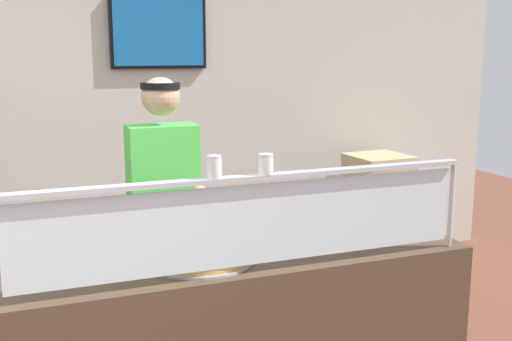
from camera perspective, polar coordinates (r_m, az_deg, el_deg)
shop_rear_unit at (r=5.04m, az=-10.65°, el=4.60°), size 6.68×0.13×2.70m
sneeze_guard at (r=2.66m, az=-0.31°, el=-3.76°), size 2.10×0.06×0.43m
pizza_tray at (r=2.91m, az=-5.24°, el=-7.86°), size 0.52×0.52×0.04m
pizza_server at (r=2.89m, az=-4.51°, el=-7.50°), size 0.13×0.29×0.01m
parmesan_shaker at (r=2.56m, az=-3.84°, el=0.20°), size 0.06×0.06×0.09m
pepper_flake_shaker at (r=2.64m, az=0.91°, el=0.48°), size 0.06×0.06×0.09m
worker_figure at (r=3.54m, az=-8.34°, el=-3.84°), size 0.41×0.50×1.76m
prep_shelf at (r=5.47m, az=10.98°, el=-4.88°), size 0.70×0.55×0.85m
pizza_box_stack at (r=5.36m, az=11.19°, el=0.44°), size 0.49×0.49×0.18m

